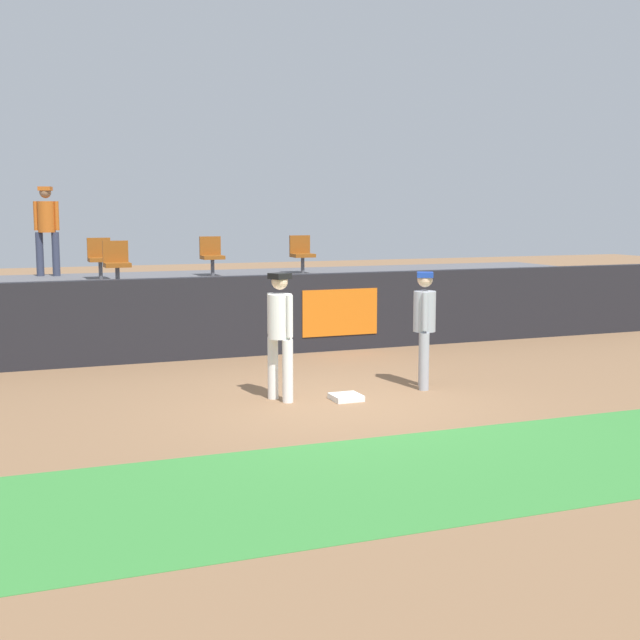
% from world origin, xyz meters
% --- Properties ---
extents(ground_plane, '(60.00, 60.00, 0.00)m').
position_xyz_m(ground_plane, '(0.00, 0.00, 0.00)').
color(ground_plane, '#846042').
extents(grass_foreground_strip, '(18.00, 2.80, 0.01)m').
position_xyz_m(grass_foreground_strip, '(0.00, -3.13, 0.00)').
color(grass_foreground_strip, '#388438').
rests_on(grass_foreground_strip, ground_plane).
extents(first_base, '(0.40, 0.40, 0.08)m').
position_xyz_m(first_base, '(0.20, 0.19, 0.04)').
color(first_base, white).
rests_on(first_base, ground_plane).
extents(player_fielder_home, '(0.44, 0.57, 1.77)m').
position_xyz_m(player_fielder_home, '(-0.66, 0.51, 1.02)').
color(player_fielder_home, white).
rests_on(player_fielder_home, ground_plane).
extents(player_runner_visitor, '(0.44, 0.44, 1.72)m').
position_xyz_m(player_runner_visitor, '(1.58, 0.52, 1.00)').
color(player_runner_visitor, '#9EA3AD').
rests_on(player_runner_visitor, ground_plane).
extents(field_wall, '(18.00, 0.26, 1.45)m').
position_xyz_m(field_wall, '(0.01, 4.17, 0.72)').
color(field_wall, black).
rests_on(field_wall, ground_plane).
extents(bleacher_platform, '(18.00, 4.80, 1.21)m').
position_xyz_m(bleacher_platform, '(0.00, 6.74, 0.60)').
color(bleacher_platform, '#59595E').
rests_on(bleacher_platform, ground_plane).
extents(seat_back_left, '(0.47, 0.44, 0.84)m').
position_xyz_m(seat_back_left, '(-2.23, 7.41, 1.68)').
color(seat_back_left, '#4C4C51').
rests_on(seat_back_left, bleacher_platform).
extents(seat_back_right, '(0.47, 0.44, 0.84)m').
position_xyz_m(seat_back_right, '(2.17, 7.41, 1.68)').
color(seat_back_right, '#4C4C51').
rests_on(seat_back_right, bleacher_platform).
extents(seat_front_left, '(0.47, 0.44, 0.84)m').
position_xyz_m(seat_front_left, '(-2.14, 5.61, 1.68)').
color(seat_front_left, '#4C4C51').
rests_on(seat_front_left, bleacher_platform).
extents(seat_back_center, '(0.46, 0.44, 0.84)m').
position_xyz_m(seat_back_center, '(0.12, 7.41, 1.68)').
color(seat_back_center, '#4C4C51').
rests_on(seat_back_center, bleacher_platform).
extents(spectator_hooded, '(0.51, 0.45, 1.90)m').
position_xyz_m(spectator_hooded, '(-3.17, 8.60, 2.31)').
color(spectator_hooded, '#33384C').
rests_on(spectator_hooded, bleacher_platform).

